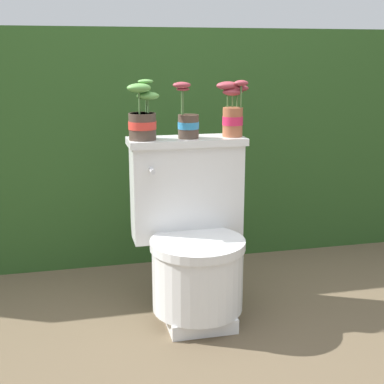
% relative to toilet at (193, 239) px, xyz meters
% --- Properties ---
extents(ground_plane, '(12.00, 12.00, 0.00)m').
position_rel_toilet_xyz_m(ground_plane, '(-0.01, -0.08, -0.33)').
color(ground_plane, brown).
extents(hedge_backdrop, '(3.59, 1.06, 1.21)m').
position_rel_toilet_xyz_m(hedge_backdrop, '(-0.01, 1.13, 0.27)').
color(hedge_backdrop, '#284C1E').
rests_on(hedge_backdrop, ground).
extents(toilet, '(0.50, 0.49, 0.74)m').
position_rel_toilet_xyz_m(toilet, '(0.00, 0.00, 0.00)').
color(toilet, silver).
rests_on(toilet, ground).
extents(potted_plant_left, '(0.13, 0.12, 0.24)m').
position_rel_toilet_xyz_m(potted_plant_left, '(-0.19, 0.11, 0.50)').
color(potted_plant_left, '#47382D').
rests_on(potted_plant_left, toilet).
extents(potted_plant_midleft, '(0.11, 0.09, 0.23)m').
position_rel_toilet_xyz_m(potted_plant_midleft, '(0.00, 0.11, 0.48)').
color(potted_plant_midleft, '#47382D').
rests_on(potted_plant_midleft, toilet).
extents(potted_plant_middle, '(0.14, 0.10, 0.24)m').
position_rel_toilet_xyz_m(potted_plant_middle, '(0.20, 0.12, 0.52)').
color(potted_plant_middle, '#9E5638').
rests_on(potted_plant_middle, toilet).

